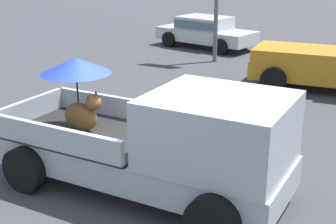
% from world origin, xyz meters
% --- Properties ---
extents(ground_plane, '(80.00, 80.00, 0.00)m').
position_xyz_m(ground_plane, '(0.00, 0.00, 0.00)').
color(ground_plane, '#38383D').
extents(pickup_truck_main, '(5.05, 2.25, 2.21)m').
position_xyz_m(pickup_truck_main, '(0.43, 0.00, 0.97)').
color(pickup_truck_main, black).
rests_on(pickup_truck_main, ground).
extents(parked_sedan_near, '(4.56, 2.58, 1.33)m').
position_xyz_m(parked_sedan_near, '(-4.41, 12.41, 0.74)').
color(parked_sedan_near, black).
rests_on(parked_sedan_near, ground).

